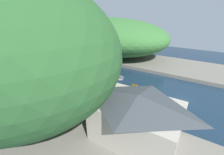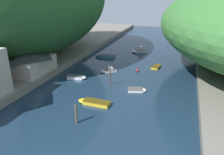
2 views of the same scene
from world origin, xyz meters
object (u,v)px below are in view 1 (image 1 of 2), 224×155
boat_near_quay (92,69)px  boat_red_skiff (90,81)px  boat_yellow_tender (58,79)px  person_by_boathouse (118,108)px  waterfront_building (136,117)px  boat_white_cruiser (132,88)px  channel_buoy_near (96,74)px  person_on_quay (133,114)px  boat_moored_right (121,78)px  boathouse_shed (79,99)px  boat_open_rowboat (60,68)px  boat_cabin_cruiser (96,91)px

boat_near_quay → boat_red_skiff: 11.28m
boat_near_quay → boat_yellow_tender: (-13.99, 3.61, 0.09)m
boat_red_skiff → person_by_boathouse: bearing=106.6°
boat_near_quay → boat_red_skiff: bearing=-136.8°
waterfront_building → boat_white_cruiser: size_ratio=2.94×
channel_buoy_near → person_on_quay: bearing=-126.3°
boat_moored_right → boat_red_skiff: 10.87m
boat_white_cruiser → boat_red_skiff: 14.42m
person_on_quay → boathouse_shed: bearing=34.6°
channel_buoy_near → boat_moored_right: bearing=-77.2°
boat_open_rowboat → boat_red_skiff: bearing=148.7°
boat_white_cruiser → boat_moored_right: boat_white_cruiser is taller
person_on_quay → person_by_boathouse: bearing=19.2°
boat_near_quay → person_by_boathouse: (-19.92, -23.35, 2.00)m
boat_moored_right → boat_white_cruiser: bearing=-54.8°
boathouse_shed → person_on_quay: (2.70, -12.44, -1.09)m
boat_open_rowboat → boat_cabin_cruiser: size_ratio=1.12×
waterfront_building → channel_buoy_near: size_ratio=17.99×
person_by_boathouse → boat_yellow_tender: bearing=-23.4°
waterfront_building → boat_cabin_cruiser: size_ratio=3.79×
waterfront_building → boat_near_quay: bearing=50.2°
boat_near_quay → channel_buoy_near: channel_buoy_near is taller
boat_moored_right → boat_red_skiff: (-7.98, 7.37, 0.14)m
boat_white_cruiser → channel_buoy_near: channel_buoy_near is taller
boat_white_cruiser → person_by_boathouse: person_by_boathouse is taller
boathouse_shed → waterfront_building: bearing=-96.5°
boat_cabin_cruiser → person_by_boathouse: bearing=-43.3°
boat_open_rowboat → person_on_quay: size_ratio=2.59×
boat_moored_right → channel_buoy_near: size_ratio=4.26×
boat_yellow_tender → person_by_boathouse: 27.66m
boat_cabin_cruiser → boat_red_skiff: boat_red_skiff is taller
waterfront_building → person_on_quay: (4.38, 2.41, -3.45)m
channel_buoy_near → boat_red_skiff: bearing=-160.5°
person_by_boathouse → boat_moored_right: bearing=-73.6°
person_on_quay → boat_open_rowboat: bearing=2.7°
waterfront_building → person_by_boathouse: 8.31m
waterfront_building → boat_yellow_tender: size_ratio=2.84×
boathouse_shed → boat_cabin_cruiser: boathouse_shed is taller
boat_moored_right → boat_yellow_tender: boat_yellow_tender is taller
boat_open_rowboat → boat_yellow_tender: 10.77m
waterfront_building → channel_buoy_near: 33.15m
boat_near_quay → boat_open_rowboat: 13.03m
boat_moored_right → person_by_boathouse: size_ratio=2.09×
waterfront_building → person_on_quay: waterfront_building is taller
boat_white_cruiser → person_on_quay: bearing=116.1°
boat_near_quay → person_by_boathouse: size_ratio=2.32×
boat_white_cruiser → person_by_boathouse: size_ratio=3.00×
boat_near_quay → boat_moored_right: 13.80m
boathouse_shed → channel_buoy_near: boathouse_shed is taller
boathouse_shed → boat_yellow_tender: size_ratio=1.74×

